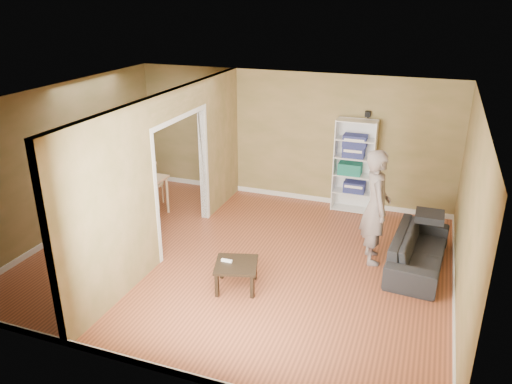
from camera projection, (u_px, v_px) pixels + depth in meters
The scene contains 16 objects.
room_shell at pixel (239, 183), 7.59m from camera, with size 6.50×6.50×6.50m.
partition at pixel (170, 174), 7.97m from camera, with size 0.22×5.50×2.60m, color tan, non-canonical shape.
wall_speaker at pixel (368, 114), 9.23m from camera, with size 0.10×0.10×0.10m, color black.
sofa at pixel (419, 245), 7.70m from camera, with size 0.82×1.91×0.73m, color black.
person at pixel (377, 197), 7.63m from camera, with size 0.61×0.78×2.15m, color slate.
bookshelf at pixel (354, 165), 9.58m from camera, with size 0.76×0.33×1.81m.
paper_box_navy_a at pixel (354, 187), 9.68m from camera, with size 0.40×0.26×0.21m, color #15174A.
paper_box_teal at pixel (350, 168), 9.58m from camera, with size 0.44×0.28×0.22m, color #186E55.
paper_box_navy_b at pixel (354, 152), 9.44m from camera, with size 0.40×0.26×0.21m, color navy.
paper_box_navy_c at pixel (355, 140), 9.35m from camera, with size 0.44×0.29×0.22m, color navy.
coffee_table at pixel (236, 267), 7.13m from camera, with size 0.60×0.60×0.40m.
game_controller at pixel (227, 261), 7.16m from camera, with size 0.16×0.04×0.03m, color white.
dining_table at pixel (130, 182), 9.38m from camera, with size 1.23×0.82×0.77m.
chair_left at pixel (99, 187), 9.66m from camera, with size 0.45×0.45×0.98m, color tan, non-canonical shape.
chair_near at pixel (116, 206), 8.87m from camera, with size 0.42×0.42×0.92m, color #D6B771, non-canonical shape.
chair_far at pixel (152, 182), 9.89m from camera, with size 0.45×0.45×0.99m, color tan, non-canonical shape.
Camera 1 is at (2.67, -6.58, 3.99)m, focal length 35.00 mm.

